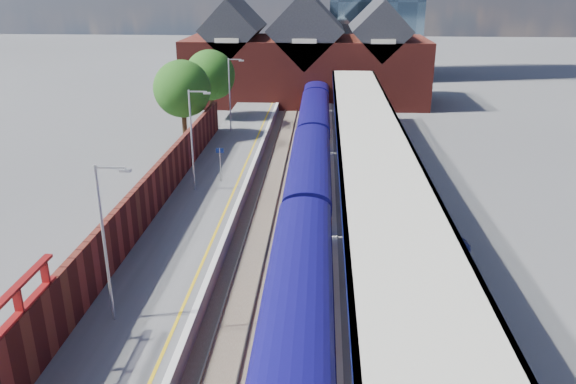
{
  "coord_description": "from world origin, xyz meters",
  "views": [
    {
      "loc": [
        2.33,
        -14.23,
        14.72
      ],
      "look_at": [
        0.3,
        17.77,
        2.6
      ],
      "focal_mm": 35.0,
      "sensor_mm": 36.0,
      "label": 1
    }
  ],
  "objects_px": {
    "train": "(312,141)",
    "parked_car_dark": "(407,204)",
    "parked_car_silver": "(438,317)",
    "parked_car_blue": "(433,241)",
    "platform_sign": "(220,159)",
    "lamp_post_c": "(193,135)",
    "lamp_post_d": "(231,91)",
    "lamp_post_b": "(107,235)"
  },
  "relations": [
    {
      "from": "lamp_post_c",
      "to": "platform_sign",
      "type": "distance_m",
      "value": 3.34
    },
    {
      "from": "lamp_post_c",
      "to": "train",
      "type": "bearing_deg",
      "value": 49.14
    },
    {
      "from": "lamp_post_d",
      "to": "parked_car_silver",
      "type": "height_order",
      "value": "lamp_post_d"
    },
    {
      "from": "train",
      "to": "lamp_post_d",
      "type": "height_order",
      "value": "lamp_post_d"
    },
    {
      "from": "platform_sign",
      "to": "train",
      "type": "bearing_deg",
      "value": 47.49
    },
    {
      "from": "parked_car_dark",
      "to": "lamp_post_c",
      "type": "bearing_deg",
      "value": 61.14
    },
    {
      "from": "train",
      "to": "lamp_post_b",
      "type": "xyz_separation_m",
      "value": [
        -7.86,
        -25.08,
        2.87
      ]
    },
    {
      "from": "parked_car_dark",
      "to": "parked_car_blue",
      "type": "bearing_deg",
      "value": 173.13
    },
    {
      "from": "parked_car_blue",
      "to": "lamp_post_d",
      "type": "bearing_deg",
      "value": 48.41
    },
    {
      "from": "lamp_post_b",
      "to": "parked_car_blue",
      "type": "height_order",
      "value": "lamp_post_b"
    },
    {
      "from": "lamp_post_b",
      "to": "lamp_post_d",
      "type": "xyz_separation_m",
      "value": [
        0.0,
        32.0,
        0.0
      ]
    },
    {
      "from": "train",
      "to": "parked_car_silver",
      "type": "bearing_deg",
      "value": -76.93
    },
    {
      "from": "lamp_post_c",
      "to": "parked_car_silver",
      "type": "distance_m",
      "value": 21.22
    },
    {
      "from": "lamp_post_d",
      "to": "platform_sign",
      "type": "xyz_separation_m",
      "value": [
        1.36,
        -14.0,
        -2.3
      ]
    },
    {
      "from": "train",
      "to": "lamp_post_c",
      "type": "xyz_separation_m",
      "value": [
        -7.86,
        -9.08,
        2.87
      ]
    },
    {
      "from": "platform_sign",
      "to": "parked_car_silver",
      "type": "bearing_deg",
      "value": -55.51
    },
    {
      "from": "parked_car_blue",
      "to": "platform_sign",
      "type": "bearing_deg",
      "value": 69.36
    },
    {
      "from": "parked_car_dark",
      "to": "parked_car_blue",
      "type": "height_order",
      "value": "parked_car_dark"
    },
    {
      "from": "train",
      "to": "parked_car_silver",
      "type": "relative_size",
      "value": 17.74
    },
    {
      "from": "lamp_post_d",
      "to": "platform_sign",
      "type": "height_order",
      "value": "lamp_post_d"
    },
    {
      "from": "lamp_post_c",
      "to": "parked_car_dark",
      "type": "distance_m",
      "value": 14.84
    },
    {
      "from": "parked_car_silver",
      "to": "parked_car_blue",
      "type": "relative_size",
      "value": 0.94
    },
    {
      "from": "lamp_post_d",
      "to": "parked_car_silver",
      "type": "xyz_separation_m",
      "value": [
        13.65,
        -31.89,
        -3.38
      ]
    },
    {
      "from": "lamp_post_b",
      "to": "lamp_post_c",
      "type": "distance_m",
      "value": 16.0
    },
    {
      "from": "lamp_post_c",
      "to": "parked_car_silver",
      "type": "xyz_separation_m",
      "value": [
        13.65,
        -15.89,
        -3.38
      ]
    },
    {
      "from": "parked_car_blue",
      "to": "parked_car_silver",
      "type": "bearing_deg",
      "value": -171.4
    },
    {
      "from": "lamp_post_c",
      "to": "platform_sign",
      "type": "xyz_separation_m",
      "value": [
        1.36,
        2.0,
        -2.3
      ]
    },
    {
      "from": "train",
      "to": "parked_car_dark",
      "type": "height_order",
      "value": "train"
    },
    {
      "from": "lamp_post_d",
      "to": "train",
      "type": "bearing_deg",
      "value": -41.36
    },
    {
      "from": "lamp_post_c",
      "to": "parked_car_blue",
      "type": "height_order",
      "value": "lamp_post_c"
    },
    {
      "from": "lamp_post_c",
      "to": "parked_car_blue",
      "type": "xyz_separation_m",
      "value": [
        14.79,
        -8.44,
        -3.44
      ]
    },
    {
      "from": "platform_sign",
      "to": "parked_car_dark",
      "type": "bearing_deg",
      "value": -23.1
    },
    {
      "from": "lamp_post_c",
      "to": "lamp_post_b",
      "type": "bearing_deg",
      "value": -90.0
    },
    {
      "from": "train",
      "to": "platform_sign",
      "type": "xyz_separation_m",
      "value": [
        -6.49,
        -7.08,
        0.57
      ]
    },
    {
      "from": "train",
      "to": "lamp_post_c",
      "type": "relative_size",
      "value": 9.42
    },
    {
      "from": "lamp_post_d",
      "to": "platform_sign",
      "type": "relative_size",
      "value": 2.8
    },
    {
      "from": "lamp_post_d",
      "to": "lamp_post_b",
      "type": "bearing_deg",
      "value": -90.0
    },
    {
      "from": "train",
      "to": "parked_car_blue",
      "type": "xyz_separation_m",
      "value": [
        6.93,
        -17.52,
        -0.57
      ]
    },
    {
      "from": "parked_car_silver",
      "to": "parked_car_dark",
      "type": "xyz_separation_m",
      "value": [
        0.39,
        12.48,
        0.04
      ]
    },
    {
      "from": "parked_car_silver",
      "to": "parked_car_blue",
      "type": "xyz_separation_m",
      "value": [
        1.13,
        7.45,
        -0.06
      ]
    },
    {
      "from": "train",
      "to": "lamp_post_d",
      "type": "bearing_deg",
      "value": 138.64
    },
    {
      "from": "parked_car_silver",
      "to": "lamp_post_c",
      "type": "bearing_deg",
      "value": 41.35
    }
  ]
}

